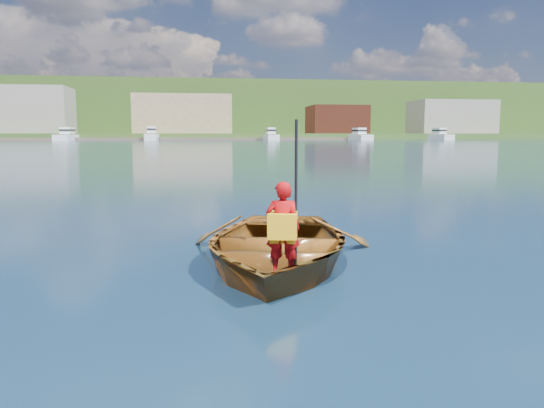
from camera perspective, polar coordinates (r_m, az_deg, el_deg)
The scene contains 8 objects.
ground at distance 7.19m, azimuth -2.17°, elevation -6.72°, with size 600.00×600.00×0.00m.
rowboat at distance 7.24m, azimuth 0.39°, elevation -4.44°, with size 3.68×4.55×0.83m.
child_paddler at distance 6.28m, azimuth 1.18°, elevation -2.57°, with size 0.46×0.40×1.84m.
shoreline at distance 243.69m, azimuth -7.94°, elevation 9.46°, with size 400.00×140.00×22.00m.
dock at distance 155.32m, azimuth -12.11°, elevation 6.85°, with size 159.90×14.96×0.80m.
waterfront_buildings at distance 172.18m, azimuth -10.48°, elevation 9.38°, with size 202.00×16.00×14.00m.
marina_yachts at distance 150.31m, azimuth -6.90°, elevation 7.30°, with size 141.96×13.79×4.12m.
hillside_trees at distance 247.18m, azimuth 1.98°, elevation 11.11°, with size 294.53×77.72×22.65m.
Camera 1 is at (-0.70, -6.93, 1.77)m, focal length 35.00 mm.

